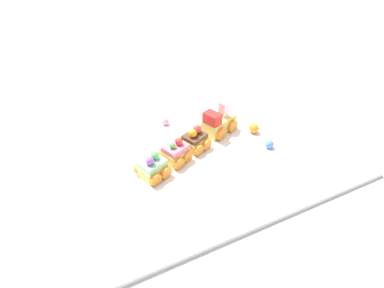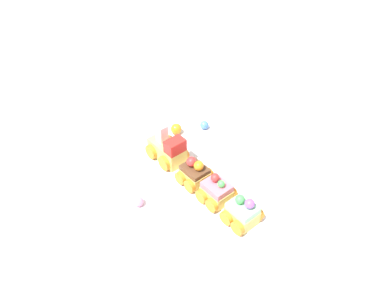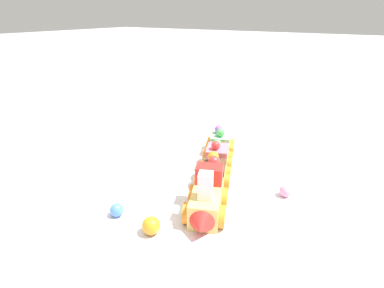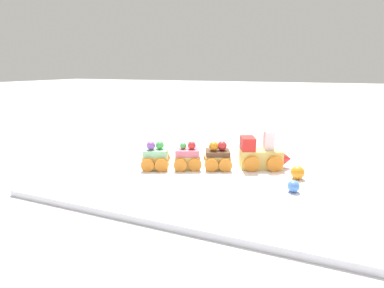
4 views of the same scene
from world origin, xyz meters
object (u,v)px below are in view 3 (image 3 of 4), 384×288
gumball_pink (286,191)px  cake_car_mint (220,143)px  gumball_blue (117,210)px  gumball_orange (151,226)px  cake_car_chocolate (213,173)px  cake_car_strawberry (217,157)px  cake_train_locomotive (206,202)px

gumball_pink → cake_car_mint: bearing=-118.8°
cake_car_mint → gumball_blue: 0.31m
gumball_orange → gumball_blue: size_ratio=1.24×
cake_car_chocolate → gumball_pink: (-0.03, 0.13, -0.01)m
gumball_blue → gumball_pink: bearing=133.5°
cake_car_chocolate → cake_car_mint: bearing=-179.9°
cake_car_mint → gumball_blue: bearing=-27.6°
cake_car_strawberry → gumball_orange: size_ratio=2.95×
cake_train_locomotive → gumball_blue: cake_train_locomotive is taller
cake_car_mint → cake_car_strawberry: bearing=0.1°
cake_car_chocolate → cake_car_mint: (-0.13, -0.05, 0.00)m
cake_car_chocolate → gumball_orange: 0.18m
cake_car_strawberry → gumball_pink: cake_car_strawberry is taller
cake_train_locomotive → cake_car_mint: size_ratio=1.52×
cake_train_locomotive → gumball_orange: (0.08, -0.05, -0.01)m
gumball_pink → gumball_orange: gumball_orange is taller
cake_car_strawberry → gumball_pink: (0.03, 0.16, -0.01)m
cake_train_locomotive → cake_car_strawberry: (-0.16, -0.07, -0.01)m
cake_train_locomotive → cake_car_chocolate: size_ratio=1.52×
cake_train_locomotive → cake_car_mint: 0.25m
gumball_pink → cake_train_locomotive: bearing=-35.9°
cake_car_chocolate → gumball_blue: bearing=-47.7°
cake_car_mint → gumball_orange: bearing=-13.8°
cake_car_chocolate → cake_train_locomotive: bearing=0.0°
cake_train_locomotive → gumball_pink: cake_train_locomotive is taller
gumball_pink → gumball_orange: 0.25m
cake_car_mint → gumball_pink: bearing=39.1°
cake_train_locomotive → gumball_blue: size_ratio=5.54×
gumball_orange → cake_car_mint: bearing=-171.7°
cake_car_strawberry → gumball_blue: bearing=-35.6°
cake_car_chocolate → gumball_orange: bearing=-24.9°
gumball_pink → gumball_blue: same height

